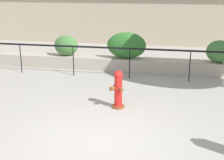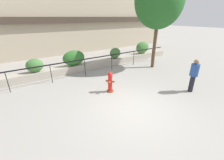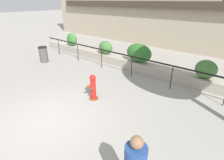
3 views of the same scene
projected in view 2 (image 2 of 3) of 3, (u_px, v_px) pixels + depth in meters
ground_plane at (135, 110)px, 6.34m from camera, size 120.00×120.00×0.00m
building_facade at (50, 13)px, 13.91m from camera, size 30.00×1.36×8.00m
planter_wall_low at (79, 68)px, 10.81m from camera, size 18.00×0.70×0.50m
fence_railing_segment at (84, 61)px, 9.67m from camera, size 15.00×0.05×1.15m
hedge_bush_1 at (35, 65)px, 9.10m from camera, size 0.98×0.70×0.83m
hedge_bush_2 at (74, 58)px, 10.36m from camera, size 1.56×0.70×1.04m
hedge_bush_3 at (115, 53)px, 12.23m from camera, size 0.94×0.70×0.84m
hedge_bush_4 at (142, 48)px, 13.78m from camera, size 1.44×0.70×1.07m
fire_hydrant at (110, 82)px, 7.71m from camera, size 0.49×0.49×1.08m
street_tree at (159, 1)px, 10.00m from camera, size 3.47×3.12×6.45m
pedestrian at (194, 74)px, 7.57m from camera, size 0.57×0.57×1.73m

